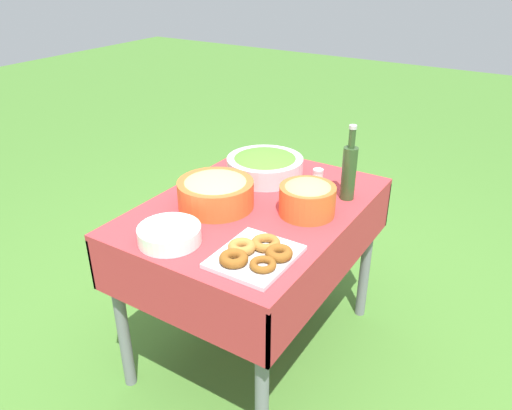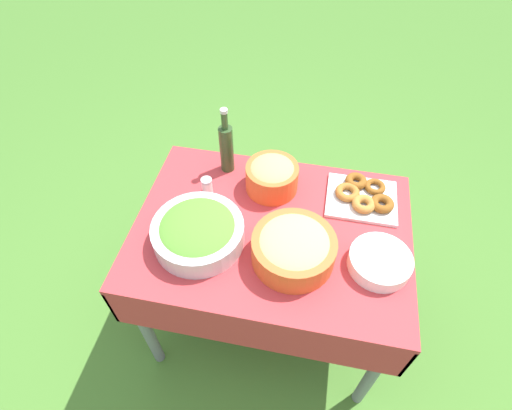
% 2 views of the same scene
% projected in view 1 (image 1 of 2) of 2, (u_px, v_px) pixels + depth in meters
% --- Properties ---
extents(ground_plane, '(14.00, 14.00, 0.00)m').
position_uv_depth(ground_plane, '(255.00, 344.00, 2.42)').
color(ground_plane, '#477A2D').
extents(picnic_table, '(1.11, 0.80, 0.77)m').
position_uv_depth(picnic_table, '(255.00, 228.00, 2.13)').
color(picnic_table, '#B73338').
rests_on(picnic_table, ground_plane).
extents(salad_bowl, '(0.35, 0.35, 0.11)m').
position_uv_depth(salad_bowl, '(265.00, 165.00, 2.30)').
color(salad_bowl, silver).
rests_on(salad_bowl, picnic_table).
extents(pasta_bowl, '(0.31, 0.31, 0.13)m').
position_uv_depth(pasta_bowl, '(216.00, 191.00, 2.03)').
color(pasta_bowl, '#E05B28').
rests_on(pasta_bowl, picnic_table).
extents(donut_platter, '(0.29, 0.26, 0.05)m').
position_uv_depth(donut_platter, '(255.00, 254.00, 1.69)').
color(donut_platter, silver).
rests_on(donut_platter, picnic_table).
extents(plate_stack, '(0.23, 0.23, 0.06)m').
position_uv_depth(plate_stack, '(170.00, 234.00, 1.79)').
color(plate_stack, white).
rests_on(plate_stack, picnic_table).
extents(olive_oil_bottle, '(0.06, 0.06, 0.32)m').
position_uv_depth(olive_oil_bottle, '(349.00, 171.00, 2.06)').
color(olive_oil_bottle, '#2D4723').
rests_on(olive_oil_bottle, picnic_table).
extents(bread_bowl, '(0.22, 0.22, 0.14)m').
position_uv_depth(bread_bowl, '(307.00, 197.00, 1.97)').
color(bread_bowl, '#E05B28').
rests_on(bread_bowl, picnic_table).
extents(salt_shaker, '(0.05, 0.05, 0.08)m').
position_uv_depth(salt_shaker, '(318.00, 177.00, 2.22)').
color(salt_shaker, white).
rests_on(salt_shaker, picnic_table).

